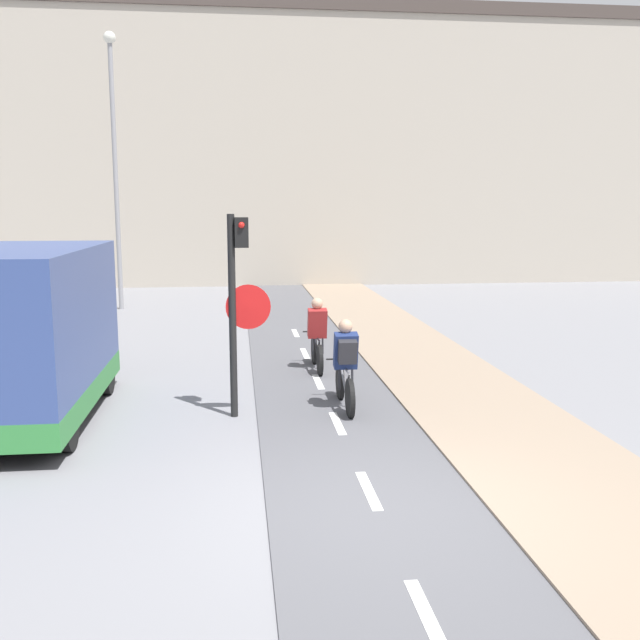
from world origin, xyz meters
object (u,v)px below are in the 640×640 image
(traffic_light_pole, at_px, (238,293))
(cyclist_far, at_px, (317,337))
(van, at_px, (24,338))
(cyclist_near, at_px, (346,366))
(street_lamp_far, at_px, (114,147))

(traffic_light_pole, xyz_separation_m, cyclist_far, (1.51, 2.92, -1.24))
(cyclist_far, xyz_separation_m, van, (-4.63, -2.79, 0.61))
(cyclist_near, distance_m, cyclist_far, 2.73)
(traffic_light_pole, bearing_deg, street_lamp_far, 106.84)
(street_lamp_far, height_order, cyclist_near, street_lamp_far)
(street_lamp_far, relative_size, cyclist_near, 4.96)
(traffic_light_pole, xyz_separation_m, cyclist_near, (1.65, 0.19, -1.20))
(van, bearing_deg, traffic_light_pole, -2.38)
(cyclist_near, bearing_deg, van, -179.31)
(street_lamp_far, bearing_deg, cyclist_near, -65.84)
(traffic_light_pole, height_order, cyclist_near, traffic_light_pole)
(cyclist_near, xyz_separation_m, van, (-4.77, -0.06, 0.56))
(van, bearing_deg, cyclist_far, 31.02)
(traffic_light_pole, distance_m, cyclist_near, 2.05)
(van, bearing_deg, street_lamp_far, 92.27)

